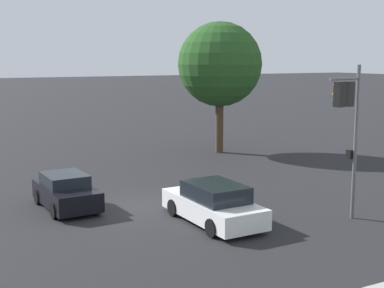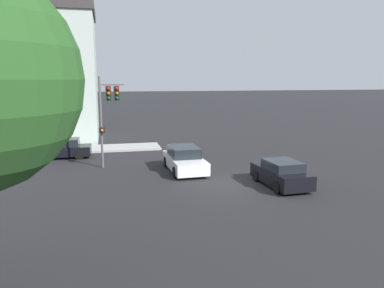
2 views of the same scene
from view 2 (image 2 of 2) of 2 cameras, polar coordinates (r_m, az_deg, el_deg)
The scene contains 5 objects.
ground_plane at distance 20.68m, azimuth 6.36°, elevation -6.00°, with size 300.00×300.00×0.00m, color black.
traffic_signal at distance 24.22m, azimuth -12.68°, elevation 5.78°, with size 0.70×1.69×5.79m.
crossing_car_0 at distance 23.19m, azimuth -1.18°, elevation -2.38°, with size 4.68×2.13×1.50m.
crossing_car_1 at distance 20.47m, azimuth 13.44°, elevation -4.45°, with size 3.93×2.04×1.40m.
parked_car_0 at distance 28.53m, azimuth -19.12°, elevation -0.70°, with size 1.90×4.07×1.39m.
Camera 2 is at (-18.73, 6.67, 5.66)m, focal length 35.00 mm.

